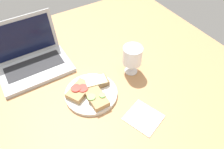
{
  "coord_description": "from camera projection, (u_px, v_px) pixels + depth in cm",
  "views": [
    {
      "loc": [
        -29.58,
        -54.73,
        77.39
      ],
      "look_at": [
        4.9,
        1.54,
        8.0
      ],
      "focal_mm": 35.0,
      "sensor_mm": 36.0,
      "label": 1
    }
  ],
  "objects": [
    {
      "name": "sandwich_with_cucumber",
      "position": [
        96.0,
        97.0,
        0.9
      ],
      "size": [
        7.3,
        11.76,
        2.91
      ],
      "color": "#A88456",
      "rests_on": "plate"
    },
    {
      "name": "napkin",
      "position": [
        143.0,
        118.0,
        0.86
      ],
      "size": [
        15.63,
        16.18,
        0.4
      ],
      "primitive_type": "cube",
      "rotation": [
        0.0,
        0.0,
        0.35
      ],
      "color": "white",
      "rests_on": "wooden_table"
    },
    {
      "name": "sandwich_with_tomato",
      "position": [
        79.0,
        90.0,
        0.92
      ],
      "size": [
        12.9,
        11.42,
        3.06
      ],
      "color": "#A88456",
      "rests_on": "plate"
    },
    {
      "name": "wooden_table",
      "position": [
        104.0,
        91.0,
        0.98
      ],
      "size": [
        140.0,
        140.0,
        3.0
      ],
      "primitive_type": "cube",
      "color": "#B27F51",
      "rests_on": "ground"
    },
    {
      "name": "plate",
      "position": [
        91.0,
        93.0,
        0.94
      ],
      "size": [
        22.51,
        22.51,
        1.51
      ],
      "primitive_type": "cylinder",
      "color": "silver",
      "rests_on": "wooden_table"
    },
    {
      "name": "laptop",
      "position": [
        32.0,
        60.0,
        1.03
      ],
      "size": [
        32.47,
        24.21,
        21.96
      ],
      "color": "#ADAFB5",
      "rests_on": "wooden_table"
    },
    {
      "name": "sandwich_with_cheese",
      "position": [
        96.0,
        82.0,
        0.95
      ],
      "size": [
        11.05,
        7.14,
        2.95
      ],
      "color": "brown",
      "rests_on": "plate"
    },
    {
      "name": "wine_glass",
      "position": [
        132.0,
        56.0,
        0.97
      ],
      "size": [
        8.78,
        8.78,
        14.21
      ],
      "color": "white",
      "rests_on": "wooden_table"
    }
  ]
}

